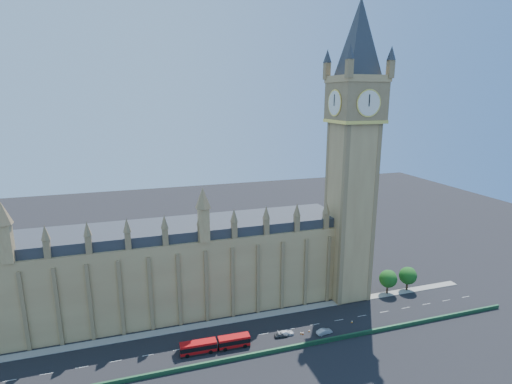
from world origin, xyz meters
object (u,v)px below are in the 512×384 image
object	(u,v)px
car_grey	(281,335)
car_white	(286,333)
red_bus	(215,344)
car_silver	(324,332)

from	to	relation	value
car_grey	car_white	bearing A→B (deg)	-68.94
red_bus	car_grey	xyz separation A→B (m)	(18.86, 0.27, -1.03)
car_white	red_bus	bearing A→B (deg)	94.94
red_bus	car_grey	world-z (taller)	red_bus
red_bus	car_grey	bearing A→B (deg)	2.46
car_grey	car_silver	size ratio (longest dim) A/B	0.83
car_silver	car_white	size ratio (longest dim) A/B	0.99
red_bus	car_white	distance (m)	20.50
car_grey	car_silver	bearing A→B (deg)	-96.39
car_white	car_silver	bearing A→B (deg)	-101.92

